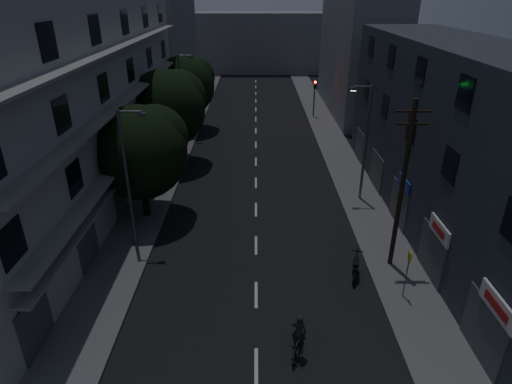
{
  "coord_description": "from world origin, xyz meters",
  "views": [
    {
      "loc": [
        -0.02,
        -10.37,
        13.65
      ],
      "look_at": [
        0.0,
        12.0,
        3.0
      ],
      "focal_mm": 30.0,
      "sensor_mm": 36.0,
      "label": 1
    }
  ],
  "objects_px": {
    "utility_pole": "(403,184)",
    "cyclist": "(298,342)",
    "bus_stop_sign": "(408,266)",
    "motorcycle": "(355,268)"
  },
  "relations": [
    {
      "from": "utility_pole",
      "to": "bus_stop_sign",
      "type": "xyz_separation_m",
      "value": [
        -0.17,
        -2.78,
        -2.98
      ]
    },
    {
      "from": "bus_stop_sign",
      "to": "motorcycle",
      "type": "distance_m",
      "value": 2.97
    },
    {
      "from": "utility_pole",
      "to": "motorcycle",
      "type": "bearing_deg",
      "value": -154.37
    },
    {
      "from": "motorcycle",
      "to": "bus_stop_sign",
      "type": "bearing_deg",
      "value": -26.66
    },
    {
      "from": "cyclist",
      "to": "bus_stop_sign",
      "type": "bearing_deg",
      "value": 52.3
    },
    {
      "from": "utility_pole",
      "to": "motorcycle",
      "type": "height_order",
      "value": "utility_pole"
    },
    {
      "from": "utility_pole",
      "to": "bus_stop_sign",
      "type": "height_order",
      "value": "utility_pole"
    },
    {
      "from": "utility_pole",
      "to": "cyclist",
      "type": "relative_size",
      "value": 4.25
    },
    {
      "from": "utility_pole",
      "to": "bus_stop_sign",
      "type": "bearing_deg",
      "value": -93.5
    },
    {
      "from": "utility_pole",
      "to": "cyclist",
      "type": "bearing_deg",
      "value": -131.35
    }
  ]
}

